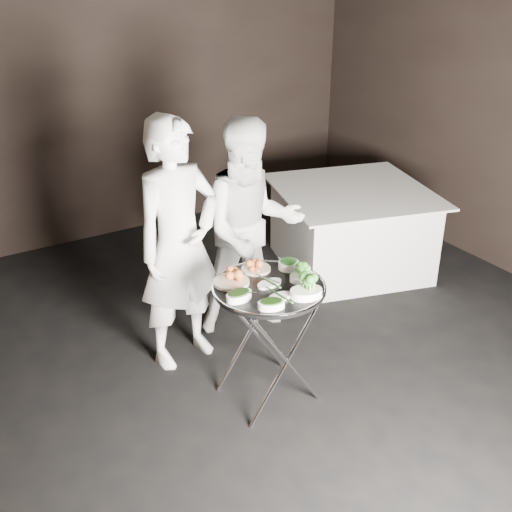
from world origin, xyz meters
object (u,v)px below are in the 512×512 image
tray_stand (269,337)px  waiter_left (179,245)px  dining_table (351,229)px  serving_tray (269,288)px  waiter_right (251,229)px

tray_stand → waiter_left: 0.86m
tray_stand → waiter_left: (-0.26, 0.70, 0.42)m
waiter_left → dining_table: size_ratio=1.35×
serving_tray → dining_table: size_ratio=0.54×
tray_stand → waiter_right: (0.35, 0.79, 0.36)m
tray_stand → waiter_right: waiter_right is taller
waiter_right → waiter_left: bearing=-157.1°
waiter_right → dining_table: bearing=31.6°
tray_stand → waiter_right: bearing=65.8°
waiter_left → waiter_right: bearing=-2.1°
dining_table → waiter_right: bearing=-162.9°
tray_stand → serving_tray: bearing=90.0°
tray_stand → serving_tray: 0.35m
waiter_right → dining_table: waiter_right is taller
waiter_left → waiter_right: size_ratio=1.07×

